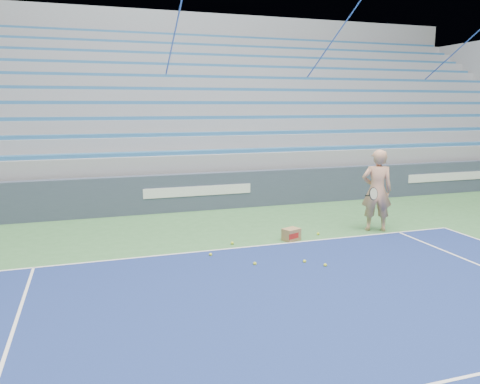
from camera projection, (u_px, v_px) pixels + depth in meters
name	position (u px, v px, depth m)	size (l,w,h in m)	color
sponsor_barrier	(197.00, 192.00, 13.82)	(30.00, 0.32, 1.10)	#374154
bleachers	(165.00, 123.00, 18.83)	(31.00, 9.15, 7.30)	gray
tennis_player	(377.00, 190.00, 11.46)	(1.04, 0.99, 2.02)	tan
ball_box	(291.00, 234.00, 10.75)	(0.45, 0.41, 0.28)	olive
tennis_ball_0	(232.00, 243.00, 10.45)	(0.07, 0.07, 0.07)	#D2E02D
tennis_ball_1	(318.00, 234.00, 11.21)	(0.07, 0.07, 0.07)	#D2E02D
tennis_ball_2	(255.00, 264.00, 9.10)	(0.07, 0.07, 0.07)	#D2E02D
tennis_ball_3	(325.00, 265.00, 9.01)	(0.07, 0.07, 0.07)	#D2E02D
tennis_ball_4	(305.00, 261.00, 9.23)	(0.07, 0.07, 0.07)	#D2E02D
tennis_ball_5	(300.00, 237.00, 10.92)	(0.07, 0.07, 0.07)	#D2E02D
tennis_ball_6	(211.00, 255.00, 9.64)	(0.07, 0.07, 0.07)	#D2E02D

